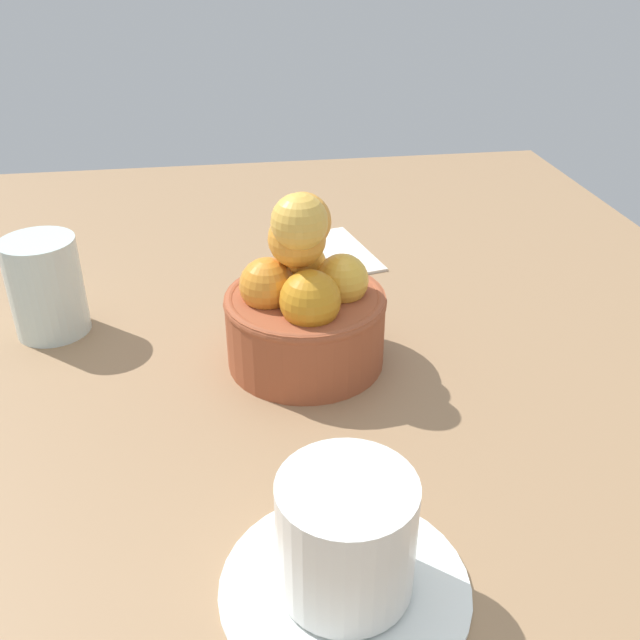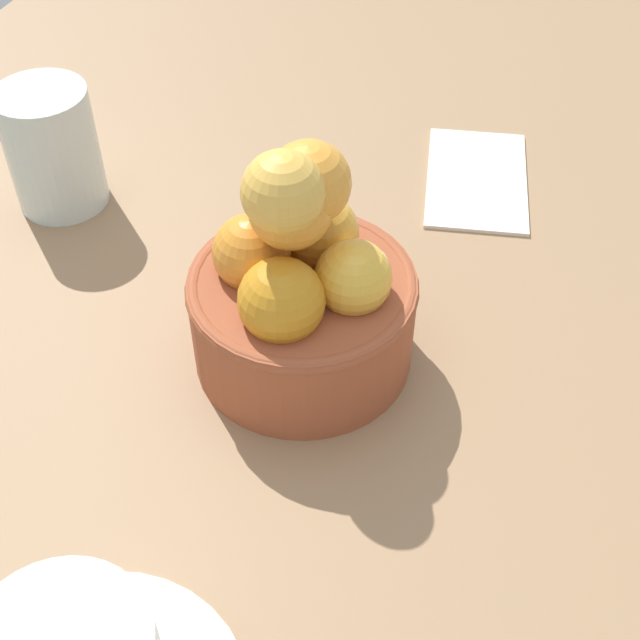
{
  "view_description": "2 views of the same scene",
  "coord_description": "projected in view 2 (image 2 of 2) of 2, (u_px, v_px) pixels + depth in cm",
  "views": [
    {
      "loc": [
        -50.95,
        6.43,
        33.61
      ],
      "look_at": [
        1.19,
        -1.43,
        3.24
      ],
      "focal_mm": 39.4,
      "sensor_mm": 36.0,
      "label": 1
    },
    {
      "loc": [
        -34.31,
        -13.72,
        40.79
      ],
      "look_at": [
        -0.38,
        -1.25,
        3.92
      ],
      "focal_mm": 49.11,
      "sensor_mm": 36.0,
      "label": 2
    }
  ],
  "objects": [
    {
      "name": "folded_napkin",
      "position": [
        477.0,
        177.0,
        0.68
      ],
      "size": [
        14.06,
        10.21,
        0.6
      ],
      "primitive_type": "cube",
      "rotation": [
        0.0,
        0.0,
        0.22
      ],
      "color": "white",
      "rests_on": "ground_plane"
    },
    {
      "name": "terracotta_bowl",
      "position": [
        301.0,
        290.0,
        0.51
      ],
      "size": [
        13.63,
        13.63,
        15.61
      ],
      "color": "#9E4C2D",
      "rests_on": "ground_plane"
    },
    {
      "name": "ground_plane",
      "position": [
        304.0,
        380.0,
        0.57
      ],
      "size": [
        114.78,
        90.55,
        4.94
      ],
      "primitive_type": "cube",
      "color": "#997551"
    },
    {
      "name": "water_glass",
      "position": [
        52.0,
        148.0,
        0.63
      ],
      "size": [
        6.62,
        6.62,
        9.13
      ],
      "primitive_type": "cylinder",
      "color": "silver",
      "rests_on": "ground_plane"
    }
  ]
}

